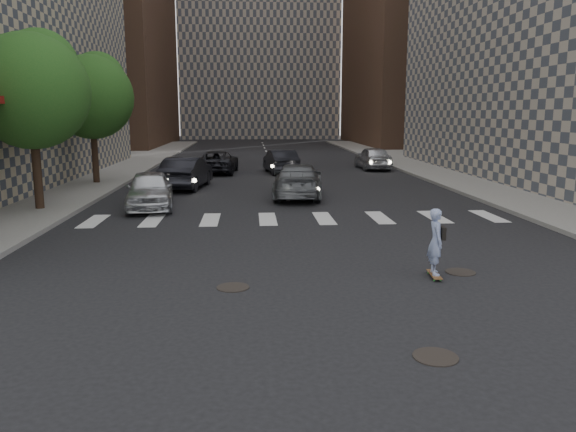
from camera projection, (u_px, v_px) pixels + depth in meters
name	position (u px, v px, depth m)	size (l,w,h in m)	color
ground	(334.00, 304.00, 10.98)	(160.00, 160.00, 0.00)	black
sidewalk_left	(5.00, 182.00, 29.60)	(13.00, 80.00, 0.15)	gray
sidewalk_right	(536.00, 178.00, 31.56)	(13.00, 80.00, 0.15)	gray
tree_b	(33.00, 86.00, 20.41)	(4.20, 4.20, 6.60)	#382619
tree_c	(93.00, 93.00, 28.26)	(4.20, 4.20, 6.60)	#382619
manhole_a	(435.00, 357.00, 8.60)	(0.70, 0.70, 0.02)	black
manhole_b	(233.00, 287.00, 12.02)	(0.70, 0.70, 0.02)	black
manhole_c	(460.00, 272.00, 13.16)	(0.70, 0.70, 0.02)	black
skateboarder	(436.00, 242.00, 12.61)	(0.42, 0.82, 1.59)	brown
silver_sedan	(150.00, 190.00, 21.81)	(1.73, 4.30, 1.46)	silver
traffic_car_a	(186.00, 173.00, 27.56)	(1.65, 4.74, 1.56)	black
traffic_car_b	(298.00, 181.00, 24.61)	(2.08, 5.13, 1.49)	#55585C
traffic_car_c	(217.00, 162.00, 34.58)	(2.26, 4.90, 1.36)	black
traffic_car_d	(373.00, 158.00, 36.87)	(1.78, 4.42, 1.51)	silver
traffic_car_e	(281.00, 161.00, 34.41)	(1.54, 4.41, 1.45)	black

